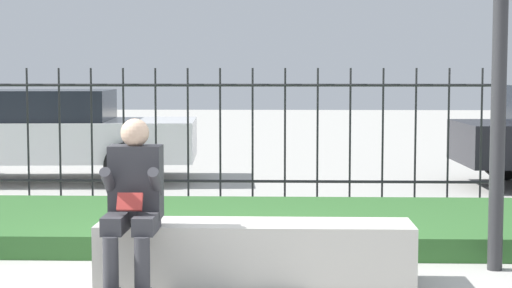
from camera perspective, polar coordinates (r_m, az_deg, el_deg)
name	(u,v)px	position (r m, az deg, el deg)	size (l,w,h in m)	color
ground_plane	(211,282)	(6.63, -3.01, -9.17)	(60.00, 60.00, 0.00)	#B2AFA8
stone_bench	(255,256)	(6.56, -0.06, -7.46)	(2.39, 0.52, 0.46)	beige
person_seated_reader	(133,198)	(6.28, -8.17, -3.57)	(0.42, 0.73, 1.26)	black
grass_berm	(228,224)	(8.47, -1.91, -5.38)	(8.03, 2.42, 0.21)	#33662D
iron_fence	(236,136)	(9.94, -1.31, 0.51)	(6.03, 0.03, 1.65)	#232326
car_parked_left	(32,132)	(13.00, -14.72, 0.80)	(4.81, 2.22, 1.34)	silver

